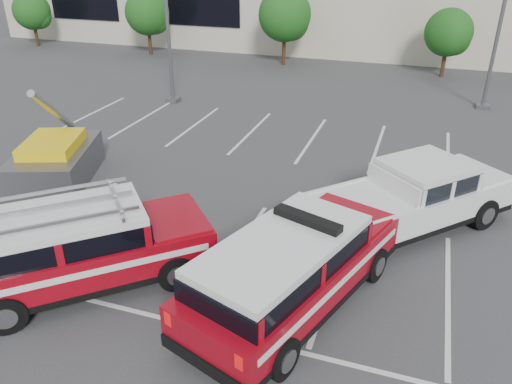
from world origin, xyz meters
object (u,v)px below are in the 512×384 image
ladder_suv (81,252)px  utility_rig (51,163)px  tree_far_left (33,12)px  white_pickup (407,205)px  tree_left (149,14)px  tree_mid_right (450,34)px  tree_mid_left (286,17)px  fire_chief_suv (293,274)px

ladder_suv → utility_rig: size_ratio=1.24×
tree_far_left → white_pickup: 34.90m
utility_rig → tree_left: bearing=90.3°
tree_left → tree_mid_right: size_ratio=1.11×
tree_mid_left → utility_rig: bearing=-97.6°
tree_left → fire_chief_suv: (16.91, -23.52, -1.91)m
tree_far_left → fire_chief_suv: (26.91, -23.52, -1.64)m
tree_mid_right → utility_rig: bearing=-122.5°
ladder_suv → tree_mid_left: bearing=142.2°
tree_mid_right → tree_mid_left: bearing=180.0°
fire_chief_suv → ladder_suv: bearing=-151.0°
ladder_suv → fire_chief_suv: bearing=57.3°
tree_mid_left → tree_mid_right: tree_mid_left is taller
tree_mid_left → ladder_suv: (1.99, -24.37, -2.13)m
tree_far_left → utility_rig: 26.43m
tree_left → utility_rig: size_ratio=0.95×
tree_far_left → tree_mid_left: bearing=0.0°
tree_far_left → tree_left: 10.00m
ladder_suv → utility_rig: bearing=-177.0°
white_pickup → tree_mid_left: bearing=158.0°
tree_far_left → tree_mid_right: bearing=0.0°
tree_mid_right → fire_chief_suv: 23.78m
tree_far_left → ladder_suv: size_ratio=0.69×
ladder_suv → utility_rig: utility_rig is taller
tree_mid_left → white_pickup: tree_mid_left is taller
tree_far_left → white_pickup: size_ratio=0.64×
tree_mid_left → ladder_suv: bearing=-85.3°
fire_chief_suv → ladder_suv: 5.00m
tree_far_left → fire_chief_suv: size_ratio=0.62×
tree_far_left → tree_left: size_ratio=0.90×
tree_far_left → ladder_suv: 32.86m
tree_mid_right → utility_rig: tree_mid_right is taller
tree_left → tree_mid_right: tree_left is taller
tree_mid_right → fire_chief_suv: (-3.09, -23.52, -1.64)m
tree_far_left → utility_rig: bearing=-48.8°
utility_rig → fire_chief_suv: bearing=-41.3°
tree_mid_right → white_pickup: bearing=-92.7°
ladder_suv → tree_far_left: bearing=179.6°
tree_mid_left → white_pickup: (9.09, -19.19, -2.25)m
white_pickup → utility_rig: 11.74m
tree_mid_left → fire_chief_suv: bearing=-73.6°
tree_mid_left → utility_rig: tree_mid_left is taller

